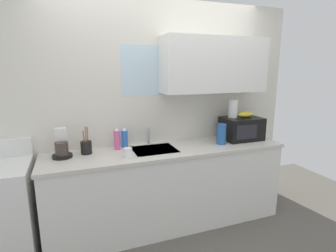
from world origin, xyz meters
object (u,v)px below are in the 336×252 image
(coffee_maker, at_px, (62,146))
(cereal_canister, at_px, (221,134))
(dish_soap_bottle_pink, at_px, (117,139))
(dish_soap_bottle_blue, at_px, (125,138))
(microwave, at_px, (241,128))
(utensil_crock, at_px, (86,147))
(mug_white, at_px, (128,153))
(banana_bunch, at_px, (246,114))
(paper_towel_roll, at_px, (233,108))

(coffee_maker, relative_size, cereal_canister, 1.19)
(dish_soap_bottle_pink, bearing_deg, dish_soap_bottle_blue, 33.50)
(microwave, xyz_separation_m, utensil_crock, (-1.82, 0.07, -0.06))
(cereal_canister, height_order, mug_white, cereal_canister)
(dish_soap_bottle_blue, relative_size, cereal_canister, 0.96)
(dish_soap_bottle_blue, distance_m, cereal_canister, 1.10)
(coffee_maker, bearing_deg, mug_white, -22.37)
(microwave, distance_m, banana_bunch, 0.18)
(cereal_canister, distance_m, mug_white, 1.11)
(coffee_maker, distance_m, mug_white, 0.66)
(dish_soap_bottle_pink, bearing_deg, mug_white, -79.82)
(microwave, relative_size, utensil_crock, 1.60)
(paper_towel_roll, distance_m, cereal_canister, 0.39)
(cereal_canister, height_order, utensil_crock, utensil_crock)
(paper_towel_roll, xyz_separation_m, coffee_maker, (-1.95, 0.01, -0.28))
(coffee_maker, xyz_separation_m, utensil_crock, (0.23, 0.01, -0.03))
(microwave, height_order, utensil_crock, utensil_crock)
(cereal_canister, xyz_separation_m, mug_white, (-1.10, -0.09, -0.07))
(utensil_crock, bearing_deg, dish_soap_bottle_blue, 13.38)
(mug_white, bearing_deg, paper_towel_roll, 10.14)
(paper_towel_roll, bearing_deg, banana_bunch, -18.43)
(paper_towel_roll, relative_size, utensil_crock, 0.77)
(utensil_crock, bearing_deg, mug_white, -34.83)
(cereal_canister, bearing_deg, microwave, 16.17)
(cereal_canister, relative_size, utensil_crock, 0.82)
(banana_bunch, height_order, dish_soap_bottle_pink, banana_bunch)
(mug_white, bearing_deg, dish_soap_bottle_pink, 100.18)
(dish_soap_bottle_blue, height_order, dish_soap_bottle_pink, dish_soap_bottle_pink)
(banana_bunch, bearing_deg, coffee_maker, 178.41)
(cereal_canister, bearing_deg, utensil_crock, 173.44)
(dish_soap_bottle_blue, bearing_deg, microwave, -6.90)
(dish_soap_bottle_pink, bearing_deg, cereal_canister, -10.13)
(coffee_maker, xyz_separation_m, mug_white, (0.60, -0.25, -0.06))
(banana_bunch, relative_size, utensil_crock, 0.70)
(paper_towel_roll, relative_size, mug_white, 2.32)
(paper_towel_roll, relative_size, cereal_canister, 0.94)
(coffee_maker, bearing_deg, utensil_crock, 2.85)
(microwave, bearing_deg, coffee_maker, 178.32)
(cereal_canister, bearing_deg, banana_bunch, 14.38)
(banana_bunch, distance_m, paper_towel_roll, 0.18)
(banana_bunch, xyz_separation_m, utensil_crock, (-1.87, 0.07, -0.23))
(dish_soap_bottle_blue, height_order, mug_white, dish_soap_bottle_blue)
(dish_soap_bottle_pink, distance_m, mug_white, 0.31)
(mug_white, distance_m, utensil_crock, 0.46)
(microwave, distance_m, paper_towel_roll, 0.27)
(coffee_maker, height_order, mug_white, coffee_maker)
(cereal_canister, bearing_deg, dish_soap_bottle_pink, 169.87)
(dish_soap_bottle_blue, relative_size, mug_white, 2.36)
(microwave, height_order, cereal_canister, microwave)
(paper_towel_roll, bearing_deg, cereal_canister, -147.99)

